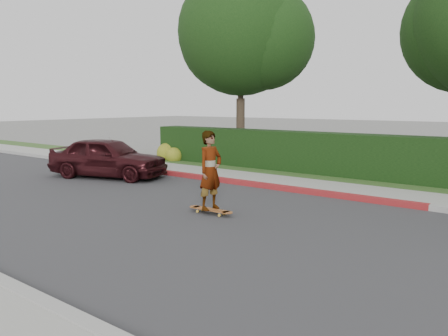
{
  "coord_description": "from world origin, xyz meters",
  "views": [
    {
      "loc": [
        3.18,
        -6.73,
        2.48
      ],
      "look_at": [
        -2.87,
        1.24,
        1.0
      ],
      "focal_mm": 35.0,
      "sensor_mm": 36.0,
      "label": 1
    }
  ],
  "objects": [
    {
      "name": "sidewalk_far",
      "position": [
        0.0,
        5.0,
        0.06
      ],
      "size": [
        60.0,
        1.6,
        0.12
      ],
      "primitive_type": "cube",
      "color": "gray",
      "rests_on": "ground"
    },
    {
      "name": "hedge",
      "position": [
        -3.0,
        7.2,
        0.75
      ],
      "size": [
        15.0,
        1.0,
        1.5
      ],
      "primitive_type": "cube",
      "color": "black",
      "rests_on": "ground"
    },
    {
      "name": "skateboarder",
      "position": [
        -2.87,
        0.74,
        1.0
      ],
      "size": [
        0.48,
        0.68,
        1.77
      ],
      "primitive_type": "imported",
      "rotation": [
        0.0,
        0.0,
        1.48
      ],
      "color": "white",
      "rests_on": "skateboard"
    },
    {
      "name": "flowering_shrub",
      "position": [
        -10.01,
        6.74,
        0.33
      ],
      "size": [
        1.4,
        1.0,
        0.9
      ],
      "color": "#2D4C19",
      "rests_on": "ground"
    },
    {
      "name": "skateboard",
      "position": [
        -2.87,
        0.74,
        0.1
      ],
      "size": [
        1.17,
        0.26,
        0.11
      ],
      "rotation": [
        0.0,
        0.0,
        0.02
      ],
      "color": "gold",
      "rests_on": "ground"
    },
    {
      "name": "road",
      "position": [
        0.0,
        0.0,
        0.01
      ],
      "size": [
        60.0,
        8.0,
        0.01
      ],
      "primitive_type": "cube",
      "color": "#2D2D30",
      "rests_on": "ground"
    },
    {
      "name": "ground",
      "position": [
        0.0,
        0.0,
        0.0
      ],
      "size": [
        120.0,
        120.0,
        0.0
      ],
      "primitive_type": "plane",
      "color": "slate",
      "rests_on": "ground"
    },
    {
      "name": "curb_far",
      "position": [
        0.0,
        4.1,
        0.07
      ],
      "size": [
        60.0,
        0.2,
        0.15
      ],
      "primitive_type": "cube",
      "color": "#9E9E99",
      "rests_on": "ground"
    },
    {
      "name": "tree_left",
      "position": [
        -7.51,
        8.69,
        5.26
      ],
      "size": [
        5.99,
        5.21,
        8.0
      ],
      "color": "#33261C",
      "rests_on": "ground"
    },
    {
      "name": "planting_strip",
      "position": [
        0.0,
        6.6,
        0.05
      ],
      "size": [
        60.0,
        1.6,
        0.1
      ],
      "primitive_type": "cube",
      "color": "#2D4C1E",
      "rests_on": "ground"
    },
    {
      "name": "car_maroon",
      "position": [
        -8.77,
        2.53,
        0.69
      ],
      "size": [
        4.33,
        2.77,
        1.37
      ],
      "primitive_type": "imported",
      "rotation": [
        0.0,
        0.0,
        1.88
      ],
      "color": "#361115",
      "rests_on": "ground"
    },
    {
      "name": "curb_red_section",
      "position": [
        -5.0,
        4.1,
        0.08
      ],
      "size": [
        12.0,
        0.21,
        0.15
      ],
      "primitive_type": "cube",
      "color": "maroon",
      "rests_on": "ground"
    }
  ]
}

